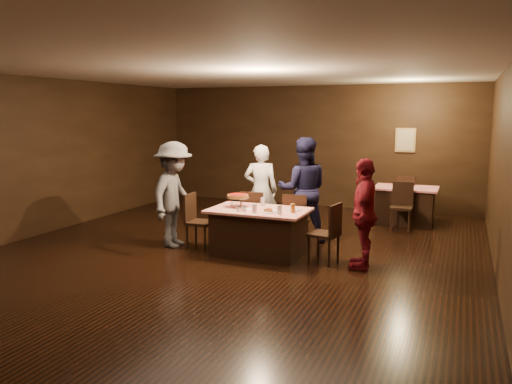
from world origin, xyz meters
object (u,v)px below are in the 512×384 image
main_table (259,232)px  diner_navy_hoodie (303,190)px  glass_front_left (255,208)px  chair_end_left (200,221)px  pizza_stand (238,196)px  back_table (405,205)px  diner_white_jacket (261,190)px  chair_back_near (401,206)px  plate_empty (294,210)px  glass_back (263,202)px  chair_far_left (254,216)px  chair_back_far (408,196)px  diner_red_shirt (364,214)px  glass_amber (293,208)px  chair_far_right (296,220)px  glass_front_right (279,210)px  diner_grey_knit (174,195)px  chair_end_right (324,233)px

main_table → diner_navy_hoodie: diner_navy_hoodie is taller
diner_navy_hoodie → glass_front_left: bearing=57.2°
chair_end_left → pizza_stand: size_ratio=2.50×
main_table → back_table: bearing=60.7°
diner_white_jacket → diner_navy_hoodie: (0.87, -0.12, 0.08)m
chair_back_near → plate_empty: chair_back_near is taller
glass_back → chair_far_left: bearing=127.9°
chair_far_left → chair_end_left: size_ratio=1.00×
chair_back_far → diner_red_shirt: 4.13m
diner_red_shirt → glass_amber: 1.12m
chair_far_right → glass_amber: size_ratio=6.79×
chair_far_right → chair_back_near: size_ratio=1.00×
diner_red_shirt → glass_front_right: size_ratio=11.95×
diner_red_shirt → glass_back: diner_red_shirt is taller
main_table → glass_front_right: 0.69m
glass_front_left → chair_back_far: bearing=66.5°
back_table → diner_grey_knit: 5.02m
back_table → glass_front_right: 4.04m
diner_white_jacket → pizza_stand: (0.08, -1.22, 0.08)m
chair_far_right → diner_grey_knit: (-1.98, -0.80, 0.45)m
chair_back_far → diner_red_shirt: bearing=100.4°
diner_red_shirt → plate_empty: diner_red_shirt is taller
chair_far_left → diner_grey_knit: bearing=26.0°
chair_far_right → chair_back_near: bearing=-134.8°
chair_back_near → diner_navy_hoodie: diner_navy_hoodie is taller
main_table → chair_far_right: size_ratio=1.68×
diner_grey_knit → glass_front_left: size_ratio=13.16×
chair_far_right → diner_grey_knit: bearing=14.7°
main_table → chair_far_right: 0.85m
back_table → glass_front_left: 4.25m
chair_back_far → diner_navy_hoodie: diner_navy_hoodie is taller
plate_empty → glass_back: bearing=166.0°
main_table → diner_grey_knit: (-1.58, -0.05, 0.54)m
diner_grey_knit → main_table: bearing=-92.3°
chair_far_left → glass_amber: size_ratio=6.79×
back_table → glass_back: bearing=-122.2°
chair_far_right → pizza_stand: pizza_stand is taller
main_table → chair_far_left: (-0.40, 0.75, 0.09)m
diner_red_shirt → plate_empty: bearing=-105.6°
diner_grey_knit → glass_front_right: (2.03, -0.20, -0.08)m
chair_end_left → glass_front_left: (1.15, -0.30, 0.37)m
chair_back_near → diner_white_jacket: bearing=-149.8°
main_table → glass_front_left: glass_front_left is taller
chair_far_right → plate_empty: 0.69m
chair_far_left → chair_end_right: same height
chair_far_left → diner_red_shirt: (2.12, -0.78, 0.36)m
chair_far_right → chair_end_right: (0.70, -0.75, 0.00)m
chair_far_left → glass_back: size_ratio=6.79×
chair_far_right → chair_end_left: (-1.50, -0.75, 0.00)m
pizza_stand → diner_navy_hoodie: bearing=54.3°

